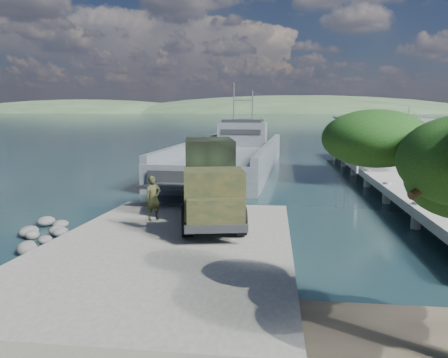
# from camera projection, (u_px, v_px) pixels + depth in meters

# --- Properties ---
(ground) EXTENTS (1400.00, 1400.00, 0.00)m
(ground) POSITION_uv_depth(u_px,v_px,m) (177.00, 245.00, 19.42)
(ground) COLOR #18393B
(ground) RESTS_ON ground
(boat_ramp) EXTENTS (10.00, 18.00, 0.50)m
(boat_ramp) POSITION_uv_depth(u_px,v_px,m) (172.00, 246.00, 18.40)
(boat_ramp) COLOR slate
(boat_ramp) RESTS_ON ground
(shoreline_rocks) EXTENTS (3.20, 5.60, 0.90)m
(shoreline_rocks) POSITION_uv_depth(u_px,v_px,m) (51.00, 237.00, 20.62)
(shoreline_rocks) COLOR #4D4D4B
(shoreline_rocks) RESTS_ON ground
(distant_headlands) EXTENTS (1000.00, 240.00, 48.00)m
(distant_headlands) POSITION_uv_depth(u_px,v_px,m) (311.00, 113.00, 562.72)
(distant_headlands) COLOR #334A2E
(distant_headlands) RESTS_ON ground
(pier) EXTENTS (6.40, 44.00, 6.10)m
(pier) POSITION_uv_depth(u_px,v_px,m) (381.00, 162.00, 36.07)
(pier) COLOR #9E9D94
(pier) RESTS_ON ground
(landing_craft) EXTENTS (10.01, 33.16, 9.73)m
(landing_craft) POSITION_uv_depth(u_px,v_px,m) (230.00, 161.00, 43.32)
(landing_craft) COLOR #50565E
(landing_craft) RESTS_ON ground
(military_truck) EXTENTS (4.16, 8.77, 3.92)m
(military_truck) POSITION_uv_depth(u_px,v_px,m) (211.00, 181.00, 21.70)
(military_truck) COLOR black
(military_truck) RESTS_ON boat_ramp
(soldier) EXTENTS (0.89, 0.86, 2.05)m
(soldier) POSITION_uv_depth(u_px,v_px,m) (153.00, 206.00, 20.16)
(soldier) COLOR black
(soldier) RESTS_ON boat_ramp
(sailboat_near) EXTENTS (2.10, 4.85, 5.72)m
(sailboat_near) POSITION_uv_depth(u_px,v_px,m) (413.00, 158.00, 50.52)
(sailboat_near) COLOR #BCBCBC
(sailboat_near) RESTS_ON ground
(sailboat_far) EXTENTS (2.33, 5.40, 6.36)m
(sailboat_far) POSITION_uv_depth(u_px,v_px,m) (406.00, 157.00, 51.31)
(sailboat_far) COLOR #BCBCBC
(sailboat_far) RESTS_ON ground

